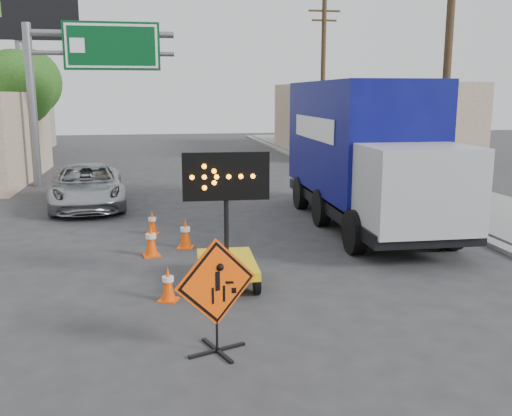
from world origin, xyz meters
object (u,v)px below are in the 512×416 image
object	(u,v)px
construction_sign	(216,293)
arrow_board	(227,255)
pickup_truck	(87,186)
box_truck	(364,161)

from	to	relation	value
construction_sign	arrow_board	bearing A→B (deg)	59.18
arrow_board	pickup_truck	size ratio (longest dim) A/B	0.52
construction_sign	box_truck	xyz separation A→B (m)	(5.32, 7.96, 0.99)
construction_sign	pickup_truck	size ratio (longest dim) A/B	0.34
construction_sign	pickup_truck	world-z (taller)	construction_sign
construction_sign	arrow_board	world-z (taller)	arrow_board
arrow_board	pickup_truck	world-z (taller)	arrow_board
arrow_board	box_truck	xyz separation A→B (m)	(4.77, 4.82, 1.32)
pickup_truck	box_truck	distance (m)	9.65
construction_sign	arrow_board	distance (m)	3.21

